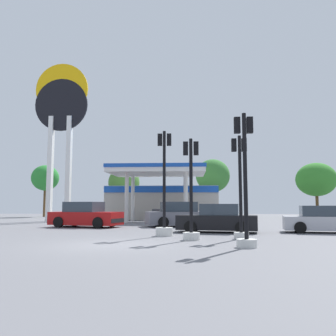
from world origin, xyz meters
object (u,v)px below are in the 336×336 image
at_px(car_1, 218,219).
at_px(tree_2, 213,176).
at_px(car_0, 86,216).
at_px(car_3, 181,215).
at_px(traffic_signal_1, 245,194).
at_px(traffic_signal_0, 240,194).
at_px(tree_0, 45,178).
at_px(traffic_signal_3, 164,204).
at_px(station_pole_sign, 61,117).
at_px(tree_3, 316,180).
at_px(tree_1, 124,183).
at_px(car_2, 322,220).
at_px(traffic_signal_2, 191,202).

distance_m(car_1, tree_2, 23.98).
bearing_deg(car_0, car_3, 9.33).
height_order(car_3, traffic_signal_1, traffic_signal_1).
xyz_separation_m(traffic_signal_0, tree_0, (-19.89, 27.16, 2.85)).
bearing_deg(traffic_signal_3, station_pole_sign, 126.35).
bearing_deg(station_pole_sign, car_0, -58.50).
bearing_deg(car_3, tree_2, 79.83).
relative_size(tree_0, tree_2, 0.92).
xyz_separation_m(car_1, tree_3, (12.46, 21.20, 3.55)).
bearing_deg(traffic_signal_0, tree_2, 88.82).
bearing_deg(car_3, tree_1, 112.05).
xyz_separation_m(traffic_signal_1, traffic_signal_3, (-3.09, 4.30, -0.33)).
bearing_deg(car_2, tree_0, 136.17).
height_order(traffic_signal_0, tree_2, tree_2).
distance_m(car_3, tree_3, 22.11).
xyz_separation_m(traffic_signal_0, traffic_signal_3, (-3.35, 1.18, -0.40)).
height_order(car_1, car_3, car_3).
distance_m(station_pole_sign, car_1, 19.38).
bearing_deg(car_0, traffic_signal_2, -49.92).
bearing_deg(traffic_signal_3, car_1, 41.74).
relative_size(traffic_signal_2, tree_3, 0.69).
height_order(traffic_signal_3, tree_1, tree_1).
distance_m(traffic_signal_0, traffic_signal_1, 3.14).
height_order(traffic_signal_0, tree_0, tree_0).
xyz_separation_m(car_2, traffic_signal_3, (-8.01, -2.42, 0.84)).
distance_m(station_pole_sign, tree_2, 19.07).
relative_size(tree_0, tree_3, 1.04).
bearing_deg(traffic_signal_2, tree_2, 84.52).
xyz_separation_m(car_3, traffic_signal_1, (2.53, -11.57, 1.06)).
bearing_deg(tree_0, tree_1, -6.50).
bearing_deg(traffic_signal_3, car_0, 131.60).
xyz_separation_m(traffic_signal_2, tree_3, (13.85, 25.39, 2.66)).
height_order(car_0, car_2, car_0).
xyz_separation_m(station_pole_sign, traffic_signal_0, (13.65, -15.16, -7.35)).
relative_size(car_2, tree_2, 0.60).
distance_m(traffic_signal_0, tree_2, 27.28).
relative_size(car_3, tree_2, 0.71).
bearing_deg(car_1, car_2, 0.66).
relative_size(car_0, car_3, 0.99).
bearing_deg(tree_1, traffic_signal_0, -69.15).
height_order(car_1, tree_1, tree_1).
bearing_deg(car_0, car_1, -25.45).
distance_m(car_2, tree_0, 34.27).
distance_m(station_pole_sign, car_0, 12.41).
bearing_deg(car_1, traffic_signal_2, -108.44).
bearing_deg(tree_0, car_1, -50.93).
distance_m(car_1, traffic_signal_0, 3.80).
height_order(car_2, tree_1, tree_1).
relative_size(car_0, traffic_signal_0, 1.10).
xyz_separation_m(tree_1, tree_2, (10.47, 1.09, 0.84)).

